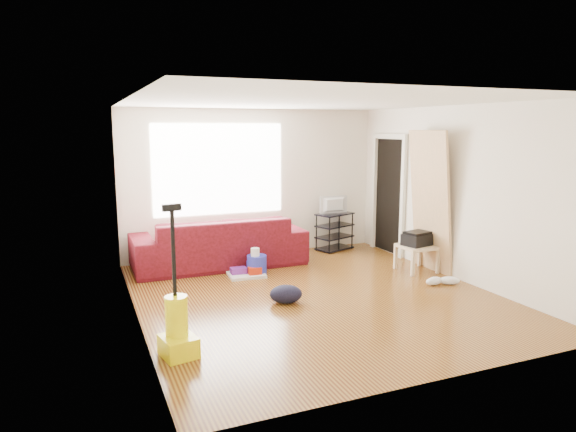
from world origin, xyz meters
name	(u,v)px	position (x,y,z in m)	size (l,w,h in m)	color
room	(316,200)	(0.07, 0.15, 1.25)	(4.51, 5.01, 2.51)	#471D0C
sofa	(220,265)	(-0.77, 1.95, 0.00)	(2.70, 1.06, 0.79)	#340809
tv_stand	(334,231)	(1.44, 2.22, 0.34)	(0.75, 0.58, 0.67)	black
tv	(335,205)	(1.44, 2.22, 0.82)	(0.54, 0.07, 0.31)	black
side_table	(417,249)	(1.95, 0.47, 0.34)	(0.50, 0.50, 0.41)	#DEB77F
printer	(417,239)	(1.95, 0.47, 0.51)	(0.47, 0.40, 0.21)	black
bucket	(257,274)	(-0.38, 1.23, 0.00)	(0.30, 0.30, 0.30)	#2831BA
toilet_paper	(255,262)	(-0.42, 1.20, 0.21)	(0.13, 0.13, 0.12)	white
cleaning_tray	(247,272)	(-0.54, 1.22, 0.06)	(0.55, 0.45, 0.19)	silver
backpack	(286,303)	(-0.46, -0.12, 0.00)	(0.41, 0.33, 0.23)	black
sneakers	(442,281)	(1.85, -0.26, 0.06)	(0.52, 0.27, 0.12)	silver
vacuum	(177,328)	(-2.00, -1.11, 0.27)	(0.37, 0.40, 1.47)	#F5E805
door_panel	(427,270)	(2.13, 0.43, 0.00)	(0.04, 0.86, 2.16)	tan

